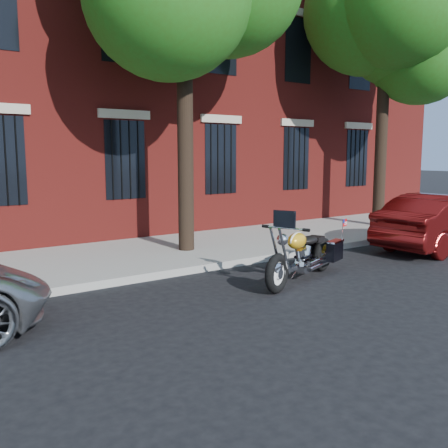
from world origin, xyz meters
TOP-DOWN VIEW (x-y plane):
  - ground at (0.00, 0.00)m, footprint 120.00×120.00m
  - curb at (0.00, 1.38)m, footprint 40.00×0.16m
  - sidewalk at (0.00, 3.26)m, footprint 40.00×3.60m
  - building at (0.00, 10.06)m, footprint 26.00×10.08m
  - tree_right at (7.42, 2.96)m, footprint 4.12×3.92m
  - motorcycle at (1.14, -0.33)m, footprint 2.72×1.37m
  - car_maroon at (6.12, -0.14)m, footprint 4.22×1.56m

SIDE VIEW (x-z plane):
  - ground at x=0.00m, z-range 0.00..0.00m
  - curb at x=0.00m, z-range 0.00..0.15m
  - sidewalk at x=0.00m, z-range 0.00..0.15m
  - motorcycle at x=1.14m, z-range -0.23..1.17m
  - car_maroon at x=6.12m, z-range 0.00..1.38m
  - building at x=0.00m, z-range 0.00..12.00m
  - tree_right at x=7.42m, z-range 1.91..10.45m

